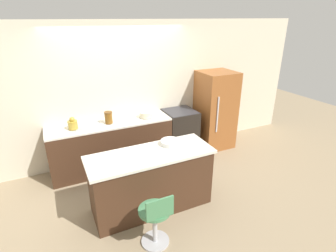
{
  "coord_description": "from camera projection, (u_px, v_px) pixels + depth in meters",
  "views": [
    {
      "loc": [
        -1.23,
        -4.02,
        2.64
      ],
      "look_at": [
        0.5,
        -0.36,
        0.94
      ],
      "focal_mm": 28.0,
      "sensor_mm": 36.0,
      "label": 1
    }
  ],
  "objects": [
    {
      "name": "wall_back",
      "position": [
        121.0,
        94.0,
        4.9
      ],
      "size": [
        8.0,
        0.06,
        2.6
      ],
      "color": "beige",
      "rests_on": "ground_plane"
    },
    {
      "name": "refrigerator",
      "position": [
        215.0,
        110.0,
        5.53
      ],
      "size": [
        0.71,
        0.7,
        1.62
      ],
      "color": "#995628",
      "rests_on": "ground_plane"
    },
    {
      "name": "canister_jar",
      "position": [
        109.0,
        117.0,
        4.57
      ],
      "size": [
        0.14,
        0.14,
        0.21
      ],
      "color": "brown",
      "rests_on": "back_counter"
    },
    {
      "name": "back_counter",
      "position": [
        112.0,
        145.0,
        4.82
      ],
      "size": [
        2.17,
        0.6,
        0.91
      ],
      "color": "#422819",
      "rests_on": "ground_plane"
    },
    {
      "name": "kitchen_island",
      "position": [
        151.0,
        181.0,
        3.78
      ],
      "size": [
        1.77,
        0.65,
        0.9
      ],
      "color": "#422819",
      "rests_on": "ground_plane"
    },
    {
      "name": "ground_plane",
      "position": [
        136.0,
        170.0,
        4.86
      ],
      "size": [
        14.0,
        14.0,
        0.0
      ],
      "primitive_type": "plane",
      "color": "#998466"
    },
    {
      "name": "mixing_bowl",
      "position": [
        146.0,
        114.0,
        4.87
      ],
      "size": [
        0.24,
        0.24,
        0.1
      ],
      "color": "beige",
      "rests_on": "back_counter"
    },
    {
      "name": "fruit_bowl",
      "position": [
        170.0,
        142.0,
        3.84
      ],
      "size": [
        0.29,
        0.29,
        0.07
      ],
      "color": "white",
      "rests_on": "kitchen_island"
    },
    {
      "name": "kettle",
      "position": [
        73.0,
        124.0,
        4.34
      ],
      "size": [
        0.16,
        0.16,
        0.21
      ],
      "color": "#B29333",
      "rests_on": "back_counter"
    },
    {
      "name": "oven_range",
      "position": [
        180.0,
        132.0,
        5.38
      ],
      "size": [
        0.62,
        0.62,
        0.91
      ],
      "color": "black",
      "rests_on": "ground_plane"
    },
    {
      "name": "stool_chair",
      "position": [
        156.0,
        220.0,
        3.16
      ],
      "size": [
        0.39,
        0.39,
        0.78
      ],
      "color": "#B7B7BC",
      "rests_on": "ground_plane"
    }
  ]
}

